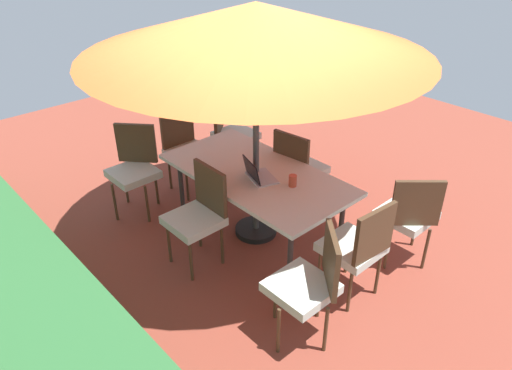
{
  "coord_description": "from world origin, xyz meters",
  "views": [
    {
      "loc": [
        -3.07,
        2.81,
        3.05
      ],
      "look_at": [
        0.0,
        0.0,
        0.58
      ],
      "focal_mm": 33.91,
      "sensor_mm": 36.0,
      "label": 1
    }
  ],
  "objects": [
    {
      "name": "ground_plane",
      "position": [
        0.0,
        0.0,
        -0.01
      ],
      "size": [
        10.0,
        10.0,
        0.02
      ],
      "primitive_type": "cube",
      "color": "brown"
    },
    {
      "name": "hedge_row",
      "position": [
        0.0,
        2.4,
        0.59
      ],
      "size": [
        6.3,
        0.66,
        1.18
      ],
      "primitive_type": "cube",
      "color": "#2D6633",
      "rests_on": "ground_plane"
    },
    {
      "name": "dining_table",
      "position": [
        0.0,
        0.0,
        0.68
      ],
      "size": [
        1.96,
        1.0,
        0.73
      ],
      "color": "silver",
      "rests_on": "ground_plane"
    },
    {
      "name": "patio_umbrella",
      "position": [
        0.0,
        0.0,
        2.11
      ],
      "size": [
        3.06,
        3.06,
        2.33
      ],
      "color": "#4C4C4C",
      "rests_on": "ground_plane"
    },
    {
      "name": "chair_northeast",
      "position": [
        1.23,
        0.67,
        0.55
      ],
      "size": [
        0.59,
        0.59,
        0.98
      ],
      "rotation": [
        0.0,
        0.0,
        3.87
      ],
      "color": "silver",
      "rests_on": "ground_plane"
    },
    {
      "name": "chair_south",
      "position": [
        0.02,
        -0.64,
        0.55
      ],
      "size": [
        0.48,
        0.49,
        0.98
      ],
      "rotation": [
        0.0,
        0.0,
        0.13
      ],
      "color": "silver",
      "rests_on": "ground_plane"
    },
    {
      "name": "chair_southeast",
      "position": [
        1.24,
        -0.71,
        0.55
      ],
      "size": [
        0.59,
        0.58,
        0.98
      ],
      "rotation": [
        0.0,
        0.0,
        5.43
      ],
      "color": "silver",
      "rests_on": "ground_plane"
    },
    {
      "name": "chair_west",
      "position": [
        -1.27,
        0.0,
        0.55
      ],
      "size": [
        0.48,
        0.47,
        0.98
      ],
      "rotation": [
        0.0,
        0.0,
        1.49
      ],
      "color": "silver",
      "rests_on": "ground_plane"
    },
    {
      "name": "chair_southwest",
      "position": [
        -1.29,
        -0.73,
        0.55
      ],
      "size": [
        0.59,
        0.59,
        0.98
      ],
      "rotation": [
        0.0,
        0.0,
        0.82
      ],
      "color": "silver",
      "rests_on": "ground_plane"
    },
    {
      "name": "chair_north",
      "position": [
        0.03,
        0.7,
        0.55
      ],
      "size": [
        0.46,
        0.46,
        0.98
      ],
      "rotation": [
        0.0,
        0.0,
        3.13
      ],
      "color": "silver",
      "rests_on": "ground_plane"
    },
    {
      "name": "chair_northwest",
      "position": [
        -1.3,
        0.63,
        0.55
      ],
      "size": [
        0.58,
        0.59,
        0.98
      ],
      "rotation": [
        0.0,
        0.0,
        2.43
      ],
      "color": "silver",
      "rests_on": "ground_plane"
    },
    {
      "name": "chair_east",
      "position": [
        1.25,
        -0.02,
        0.55
      ],
      "size": [
        0.46,
        0.46,
        0.98
      ],
      "rotation": [
        0.0,
        0.0,
        4.71
      ],
      "color": "silver",
      "rests_on": "ground_plane"
    },
    {
      "name": "laptop",
      "position": [
        -0.11,
        0.08,
        0.77
      ],
      "size": [
        0.38,
        0.33,
        0.21
      ],
      "rotation": [
        0.0,
        0.0,
        -0.32
      ],
      "color": "#B7B7BC",
      "rests_on": "dining_table"
    },
    {
      "name": "cup",
      "position": [
        -0.42,
        -0.08,
        0.78
      ],
      "size": [
        0.08,
        0.08,
        0.11
      ],
      "primitive_type": "cylinder",
      "color": "#CC4C33",
      "rests_on": "dining_table"
    }
  ]
}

